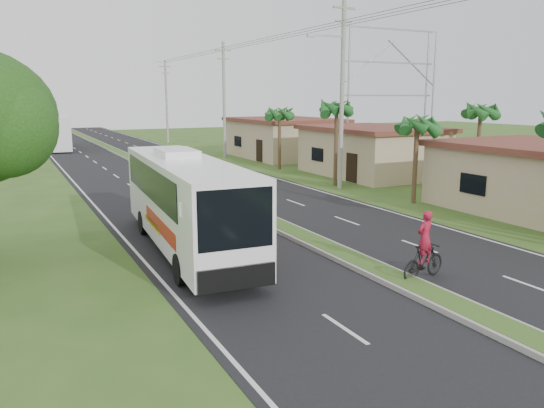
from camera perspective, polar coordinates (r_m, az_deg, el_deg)
name	(u,v)px	position (r m, az deg, el deg)	size (l,w,h in m)	color
ground	(447,305)	(16.13, 18.26, -10.32)	(180.00, 180.00, 0.00)	#32531E
road_asphalt	(206,194)	(32.82, -7.12, 1.12)	(14.00, 160.00, 0.02)	black
median_strip	(206,192)	(32.80, -7.12, 1.27)	(1.20, 160.00, 0.18)	gray
lane_edge_left	(92,203)	(31.25, -18.75, 0.06)	(0.12, 160.00, 0.01)	silver
lane_edge_right	(300,186)	(35.60, 3.08, 1.97)	(0.12, 160.00, 0.01)	silver
shop_mid	(371,151)	(41.04, 10.61, 5.66)	(7.60, 10.60, 3.67)	tan
shop_far	(284,138)	(52.80, 1.30, 7.16)	(8.60, 11.60, 3.82)	tan
palm_verge_b	(417,125)	(30.25, 15.37, 8.23)	(2.40, 2.40, 5.05)	#473321
palm_verge_c	(337,108)	(35.39, 6.98, 10.19)	(2.40, 2.40, 5.85)	#473321
palm_verge_d	(280,113)	(43.41, 0.82, 9.72)	(2.40, 2.40, 5.25)	#473321
palm_behind_shop	(481,111)	(38.09, 21.54, 9.28)	(2.40, 2.40, 5.65)	#473321
utility_pole_b	(342,90)	(34.37, 7.51, 12.03)	(3.20, 0.28, 12.00)	gray
utility_pole_c	(224,99)	(52.15, -5.18, 11.18)	(1.60, 0.28, 11.00)	gray
utility_pole_d	(167,101)	(71.11, -11.28, 10.85)	(1.60, 0.28, 10.50)	gray
billboard_lattice	(389,87)	(52.10, 12.52, 12.23)	(10.18, 1.18, 12.07)	gray
coach_bus_main	(185,197)	(20.43, -9.36, 0.77)	(3.27, 11.94, 3.82)	white
coach_bus_far	(57,130)	(66.39, -22.13, 7.37)	(3.89, 13.08, 3.75)	white
motorcyclist	(424,255)	(17.84, 16.02, -5.35)	(2.02, 0.88, 2.29)	black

